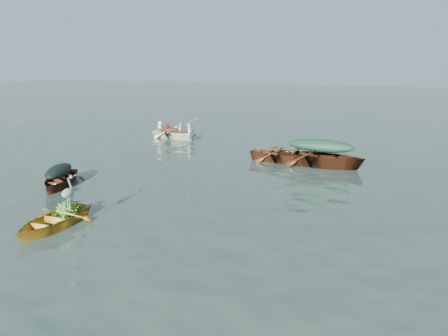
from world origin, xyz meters
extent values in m
plane|color=#304339|center=(0.00, 0.00, 0.00)|extent=(140.00, 140.00, 0.00)
imported|color=gold|center=(-2.18, -3.96, 0.00)|extent=(1.33, 3.05, 0.81)
imported|color=#521E13|center=(-4.82, -0.77, 0.00)|extent=(2.42, 3.54, 0.81)
imported|color=#472110|center=(3.11, 5.62, 0.00)|extent=(5.10, 1.94, 1.21)
imported|color=#602718|center=(1.53, 5.74, 0.00)|extent=(4.38, 1.88, 0.98)
imported|color=white|center=(-5.70, 9.30, 0.00)|extent=(4.22, 1.70, 0.97)
ellipsoid|color=black|center=(-4.82, -0.77, 0.60)|extent=(1.33, 1.95, 0.40)
ellipsoid|color=#1A3F27|center=(3.11, 5.62, 0.86)|extent=(2.81, 1.07, 0.52)
imported|color=#2D711D|center=(-2.15, -3.41, 0.71)|extent=(0.70, 0.90, 0.60)
imported|color=white|center=(-5.70, 9.30, 0.86)|extent=(2.98, 1.44, 0.76)
camera|label=1|loc=(5.99, -12.23, 4.25)|focal=35.00mm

